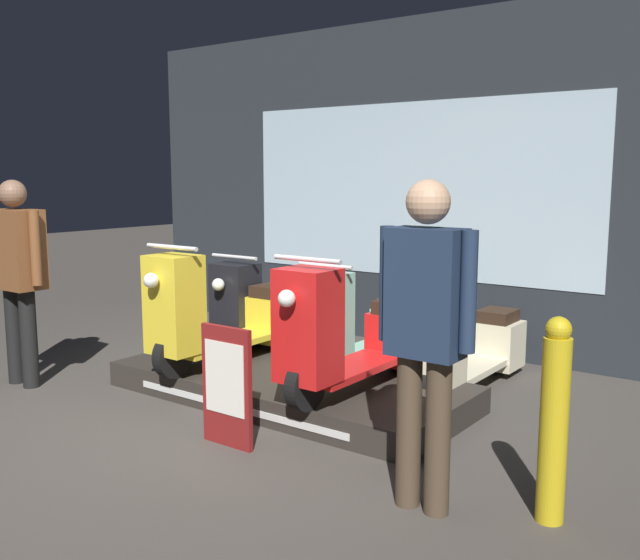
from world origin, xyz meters
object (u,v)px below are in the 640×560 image
object	(u,v)px
scooter_display_left	(223,316)
person_right_browsing	(425,324)
scooter_backrow_2	(466,343)
person_left_browsing	(17,264)
scooter_display_right	(352,337)
scooter_backrow_1	(360,327)
scooter_backrow_0	(272,314)
street_bollard	(554,421)
price_sign_board	(227,386)

from	to	relation	value
scooter_display_left	person_right_browsing	world-z (taller)	person_right_browsing
scooter_backrow_2	person_left_browsing	bearing A→B (deg)	-146.42
scooter_backrow_2	scooter_display_right	bearing A→B (deg)	-110.43
scooter_display_right	scooter_backrow_1	distance (m)	1.22
scooter_backrow_0	person_right_browsing	world-z (taller)	person_right_browsing
scooter_display_left	scooter_display_right	world-z (taller)	same
scooter_backrow_0	scooter_backrow_1	world-z (taller)	same
scooter_display_right	scooter_backrow_1	bearing A→B (deg)	120.51
scooter_display_right	scooter_backrow_2	xyz separation A→B (m)	(0.39, 1.04, -0.19)
scooter_backrow_0	scooter_backrow_1	bearing A→B (deg)	0.00
scooter_backrow_0	scooter_backrow_1	size ratio (longest dim) A/B	1.00
person_left_browsing	person_right_browsing	size ratio (longest dim) A/B	0.99
street_bollard	scooter_backrow_1	bearing A→B (deg)	142.73
scooter_backrow_0	scooter_backrow_2	world-z (taller)	same
scooter_display_right	scooter_backrow_0	bearing A→B (deg)	147.19
scooter_display_left	price_sign_board	size ratio (longest dim) A/B	2.08
scooter_backrow_0	scooter_display_left	bearing A→B (deg)	-71.08
scooter_display_right	price_sign_board	xyz separation A→B (m)	(-0.33, -0.91, -0.19)
scooter_display_right	scooter_backrow_2	size ratio (longest dim) A/B	1.00
scooter_backrow_2	street_bollard	world-z (taller)	street_bollard
scooter_backrow_0	person_left_browsing	bearing A→B (deg)	-116.58
scooter_display_left	scooter_backrow_2	distance (m)	1.95
scooter_backrow_1	scooter_display_left	bearing A→B (deg)	-121.76
scooter_backrow_0	scooter_backrow_2	size ratio (longest dim) A/B	1.00
scooter_backrow_1	street_bollard	bearing A→B (deg)	-37.27
scooter_backrow_1	person_right_browsing	bearing A→B (deg)	-49.61
scooter_backrow_2	person_left_browsing	world-z (taller)	person_left_browsing
scooter_display_right	person_right_browsing	distance (m)	1.48
person_left_browsing	street_bollard	bearing A→B (deg)	3.49
person_right_browsing	street_bollard	world-z (taller)	person_right_browsing
scooter_backrow_1	person_right_browsing	world-z (taller)	person_right_browsing
scooter_backrow_1	price_sign_board	distance (m)	1.97
scooter_backrow_0	price_sign_board	bearing A→B (deg)	-56.84
scooter_backrow_0	street_bollard	size ratio (longest dim) A/B	1.55
scooter_backrow_0	person_right_browsing	bearing A→B (deg)	-36.46
scooter_backrow_2	person_right_browsing	xyz separation A→B (m)	(0.69, -1.98, 0.58)
scooter_backrow_0	scooter_backrow_2	bearing A→B (deg)	0.00
scooter_backrow_1	person_left_browsing	size ratio (longest dim) A/B	0.96
scooter_backrow_2	price_sign_board	world-z (taller)	scooter_backrow_2
price_sign_board	street_bollard	size ratio (longest dim) A/B	0.74
scooter_display_left	scooter_display_right	bearing A→B (deg)	0.00
person_right_browsing	price_sign_board	distance (m)	1.52
scooter_display_right	street_bollard	distance (m)	1.79
scooter_display_left	scooter_backrow_1	xyz separation A→B (m)	(0.64, 1.04, -0.19)
scooter_backrow_0	scooter_display_right	bearing A→B (deg)	-32.81
scooter_display_left	scooter_backrow_0	xyz separation A→B (m)	(-0.35, 1.04, -0.19)
scooter_display_left	street_bollard	world-z (taller)	scooter_display_left
person_left_browsing	street_bollard	size ratio (longest dim) A/B	1.60
scooter_backrow_2	street_bollard	xyz separation A→B (m)	(1.27, -1.72, 0.13)
street_bollard	price_sign_board	bearing A→B (deg)	-173.46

